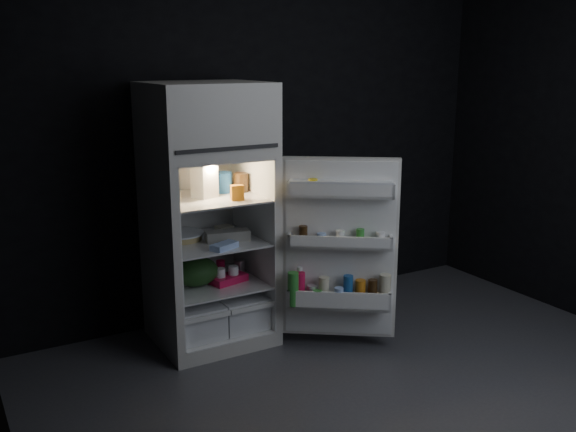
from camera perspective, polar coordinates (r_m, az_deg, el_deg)
floor at (r=3.94m, az=9.58°, el=-15.67°), size 4.00×3.40×0.00m
wall_back at (r=4.89m, az=-2.55°, el=7.06°), size 4.00×0.00×2.70m
wall_left at (r=2.69m, az=-24.26°, el=0.16°), size 0.00×3.40×2.70m
refrigerator at (r=4.37m, az=-7.24°, el=0.88°), size 0.76×0.71×1.78m
fridge_door at (r=4.25m, az=4.58°, el=-3.28°), size 0.70×0.57×1.22m
milk_jug at (r=4.28m, az=-7.45°, el=3.23°), size 0.17×0.17×0.24m
mayo_jar at (r=4.44m, az=-5.82°, el=3.00°), size 0.16×0.16×0.14m
jam_jar at (r=4.45m, az=-4.21°, el=2.99°), size 0.12×0.12×0.13m
amber_bottle at (r=4.28m, az=-10.83°, el=2.96°), size 0.08×0.08×0.22m
small_carton at (r=4.19m, az=-4.53°, el=2.08°), size 0.09×0.08×0.10m
egg_carton at (r=4.35m, az=-5.39°, el=-1.75°), size 0.31×0.17×0.07m
pie at (r=4.42m, az=-9.49°, el=-1.83°), size 0.36×0.36×0.04m
flat_package at (r=4.17m, az=-5.68°, el=-2.68°), size 0.20×0.15×0.04m
wrapped_pkg at (r=4.55m, az=-5.68°, el=-1.18°), size 0.13×0.11×0.05m
produce_bag at (r=4.39m, az=-8.15°, el=-4.92°), size 0.37×0.35×0.20m
yogurt_tray at (r=4.45m, az=-5.32°, el=-5.58°), size 0.28×0.19×0.05m
small_can_red at (r=4.65m, az=-6.00°, el=-4.48°), size 0.08×0.08×0.09m
small_can_silver at (r=4.65m, az=-4.31°, el=-4.44°), size 0.10×0.10×0.09m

